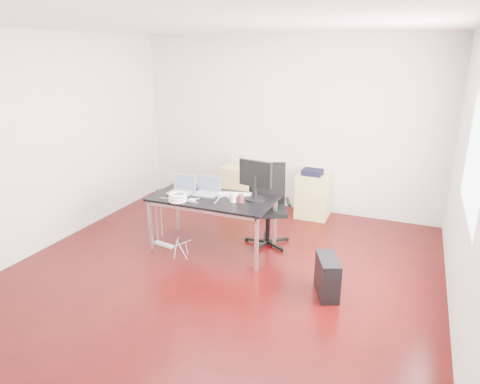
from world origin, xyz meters
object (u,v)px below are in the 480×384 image
at_px(filing_cabinet_right, 314,195).
at_px(office_chair, 268,201).
at_px(desk, 213,201).
at_px(pc_tower, 327,276).
at_px(filing_cabinet_left, 239,186).

bearing_deg(filing_cabinet_right, office_chair, -106.61).
distance_m(desk, pc_tower, 1.80).
distance_m(office_chair, filing_cabinet_right, 1.29).
bearing_deg(office_chair, filing_cabinet_right, 49.76).
bearing_deg(filing_cabinet_left, office_chair, -52.16).
relative_size(office_chair, filing_cabinet_right, 1.54).
xyz_separation_m(desk, filing_cabinet_right, (0.96, 1.70, -0.33)).
bearing_deg(desk, filing_cabinet_left, 101.48).
bearing_deg(filing_cabinet_left, desk, -78.52).
xyz_separation_m(filing_cabinet_right, pc_tower, (0.69, -2.24, -0.13)).
height_order(office_chair, filing_cabinet_right, office_chair).
bearing_deg(desk, pc_tower, -18.40).
xyz_separation_m(filing_cabinet_left, filing_cabinet_right, (1.30, 0.00, 0.00)).
bearing_deg(filing_cabinet_left, filing_cabinet_right, 0.00).
bearing_deg(desk, filing_cabinet_right, 60.59).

